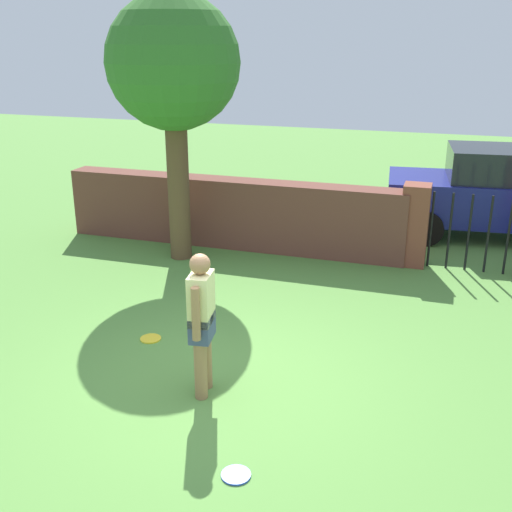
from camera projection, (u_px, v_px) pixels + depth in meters
name	position (u px, v px, depth m)	size (l,w,h in m)	color
ground_plane	(218.00, 382.00, 7.05)	(40.00, 40.00, 0.00)	#568C3D
brick_wall	(231.00, 213.00, 11.39)	(6.35, 0.50, 1.26)	brown
tree	(173.00, 67.00, 9.92)	(2.17, 2.17, 4.39)	brown
person	(202.00, 318.00, 6.57)	(0.27, 0.54, 1.62)	#9E704C
fence_gate	(479.00, 231.00, 10.13)	(2.49, 0.44, 1.40)	brown
car	(500.00, 193.00, 11.85)	(4.35, 2.24, 1.72)	navy
frisbee_yellow	(151.00, 339.00, 8.04)	(0.27, 0.27, 0.02)	yellow
frisbee_blue	(236.00, 475.00, 5.56)	(0.27, 0.27, 0.02)	blue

